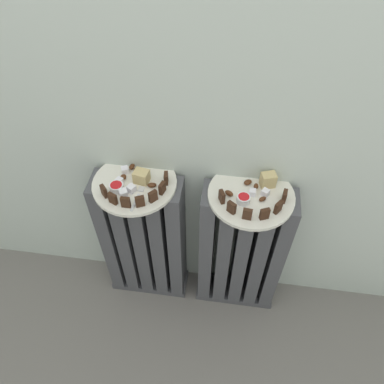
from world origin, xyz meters
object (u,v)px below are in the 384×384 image
at_px(radiator_left, 144,241).
at_px(jam_bowl_right, 243,199).
at_px(plate_left, 135,183).
at_px(jam_bowl_left, 116,187).
at_px(fork, 138,196).
at_px(plate_right, 251,195).
at_px(radiator_right, 241,253).

bearing_deg(radiator_left, jam_bowl_right, -5.87).
xyz_separation_m(plate_left, jam_bowl_left, (-0.05, -0.04, 0.02)).
xyz_separation_m(radiator_left, fork, (0.03, -0.06, 0.35)).
height_order(radiator_left, fork, fork).
xyz_separation_m(plate_right, fork, (-0.36, -0.06, 0.01)).
relative_size(plate_left, jam_bowl_right, 6.63).
height_order(radiator_left, plate_right, plate_right).
distance_m(plate_right, fork, 0.36).
bearing_deg(radiator_right, fork, -170.24).
distance_m(radiator_left, plate_right, 0.51).
height_order(jam_bowl_right, fork, jam_bowl_right).
xyz_separation_m(radiator_left, radiator_right, (0.38, 0.00, 0.00)).
xyz_separation_m(radiator_right, jam_bowl_right, (-0.02, -0.04, 0.36)).
height_order(radiator_right, fork, fork).
bearing_deg(jam_bowl_left, plate_right, 5.21).
bearing_deg(fork, radiator_right, 9.76).
xyz_separation_m(plate_left, jam_bowl_right, (0.36, -0.04, 0.02)).
xyz_separation_m(plate_right, jam_bowl_left, (-0.43, -0.04, 0.02)).
distance_m(plate_left, fork, 0.07).
bearing_deg(jam_bowl_right, plate_right, 56.20).
height_order(plate_right, jam_bowl_left, jam_bowl_left).
bearing_deg(plate_right, jam_bowl_left, -174.79).
bearing_deg(radiator_right, plate_right, -104.04).
bearing_deg(plate_left, radiator_left, 104.04).
xyz_separation_m(radiator_right, jam_bowl_left, (-0.43, -0.04, 0.36)).
height_order(radiator_left, jam_bowl_right, jam_bowl_right).
bearing_deg(plate_right, jam_bowl_right, -123.80).
distance_m(radiator_right, jam_bowl_left, 0.56).
relative_size(radiator_right, fork, 6.17).
bearing_deg(plate_left, jam_bowl_left, -140.66).
xyz_separation_m(plate_right, jam_bowl_right, (-0.02, -0.04, 0.02)).
height_order(radiator_right, plate_left, plate_left).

